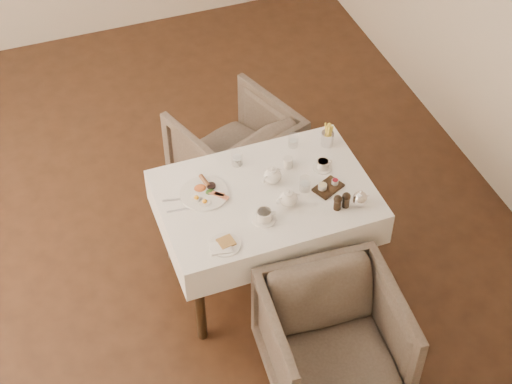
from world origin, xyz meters
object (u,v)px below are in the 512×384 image
at_px(armchair_near, 333,341).
at_px(breakfast_plate, 204,193).
at_px(table, 265,206).
at_px(teapot_centre, 273,175).
at_px(armchair_far, 235,152).

bearing_deg(armchair_near, breakfast_plate, 117.93).
height_order(table, armchair_near, table).
xyz_separation_m(armchair_near, breakfast_plate, (-0.43, 0.98, 0.41)).
relative_size(breakfast_plate, teapot_centre, 1.95).
xyz_separation_m(table, armchair_near, (0.09, -0.86, -0.29)).
xyz_separation_m(armchair_near, armchair_far, (0.00, 1.70, -0.01)).
distance_m(table, armchair_near, 0.91).
xyz_separation_m(table, breakfast_plate, (-0.35, 0.12, 0.13)).
bearing_deg(armchair_near, teapot_centre, 94.91).
height_order(table, armchair_far, table).
distance_m(armchair_near, armchair_far, 1.70).
bearing_deg(armchair_far, table, 64.10).
bearing_deg(armchair_near, table, 99.73).
relative_size(table, armchair_near, 1.66).
distance_m(table, teapot_centre, 0.20).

